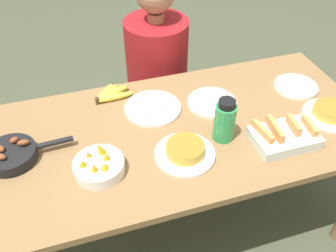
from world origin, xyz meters
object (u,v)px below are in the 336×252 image
Objects in this scene: empty_plate_far_left at (212,103)px; skillet at (12,154)px; frittata_plate_side at (330,113)px; fruit_bowl_mango at (99,166)px; melon_tray at (284,136)px; empty_plate_near_front at (296,87)px; water_bottle at (225,121)px; banana_bunch at (110,94)px; person_figure at (157,87)px; frittata_plate_center at (185,151)px; empty_plate_far_right at (153,108)px.

skillet is at bearing -173.98° from empty_plate_far_left.
fruit_bowl_mango is (-1.07, -0.01, 0.01)m from frittata_plate_side.
empty_plate_near_front is (0.27, 0.33, -0.02)m from melon_tray.
fruit_bowl_mango is 0.55m from water_bottle.
frittata_plate_side reaches higher than empty_plate_near_front.
banana_bunch is at bearing 140.90° from melon_tray.
melon_tray is 0.99m from person_figure.
fruit_bowl_mango is at bearing -105.20° from banana_bunch.
frittata_plate_center is 0.21m from water_bottle.
empty_plate_near_front is at bearing 23.94° from water_bottle.
frittata_plate_center is at bearing -3.38° from fruit_bowl_mango.
empty_plate_far_right is at bearing -107.80° from person_figure.
fruit_bowl_mango is at bearing -155.79° from empty_plate_far_left.
banana_bunch is 0.75× the size of melon_tray.
empty_plate_near_front is 1.09× the size of fruit_bowl_mango.
skillet is 1.78× the size of fruit_bowl_mango.
melon_tray is at bearing -38.08° from empty_plate_far_right.
banana_bunch is at bearing 74.80° from fruit_bowl_mango.
frittata_plate_side reaches higher than empty_plate_far_right.
skillet is (-1.11, 0.23, -0.00)m from melon_tray.
melon_tray is 0.78m from fruit_bowl_mango.
empty_plate_far_right is 0.23× the size of person_figure.
frittata_plate_center reaches higher than empty_plate_near_front.
water_bottle is at bearing -45.92° from banana_bunch.
frittata_plate_center is at bearing -163.92° from water_bottle.
water_bottle is at bearing 16.08° from frittata_plate_center.
skillet is at bearing -146.70° from banana_bunch.
melon_tray is at bearing -39.10° from banana_bunch.
melon_tray is 1.01× the size of empty_plate_far_right.
person_figure reaches higher than skillet.
frittata_plate_center is 1.25× the size of fruit_bowl_mango.
frittata_plate_side is 1.19× the size of water_bottle.
empty_plate_near_front is at bearing -0.53° from empty_plate_far_left.
melon_tray reaches higher than empty_plate_far_left.
person_figure reaches higher than empty_plate_far_left.
empty_plate_far_right is (-0.29, 0.04, -0.00)m from empty_plate_far_left.
fruit_bowl_mango is 1.00× the size of water_bottle.
empty_plate_far_right is (-0.75, 0.05, -0.00)m from empty_plate_near_front.
frittata_plate_side is at bearing -27.47° from empty_plate_far_left.
melon_tray is 1.35× the size of water_bottle.
frittata_plate_side is at bearing -53.47° from person_figure.
skillet is 0.92m from empty_plate_far_left.
skillet is 1.38m from empty_plate_near_front.
empty_plate_near_front is at bearing -12.50° from banana_bunch.
banana_bunch is at bearing -133.55° from person_figure.
person_figure is at bearing 95.36° from water_bottle.
empty_plate_far_left is 0.63m from person_figure.
frittata_plate_center is 0.37m from empty_plate_far_left.
melon_tray is 1.35× the size of fruit_bowl_mango.
banana_bunch is 0.17× the size of person_figure.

